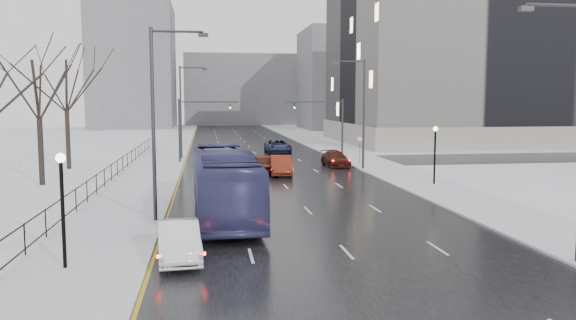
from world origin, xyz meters
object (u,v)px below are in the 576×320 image
bus (224,183)px  streetlight_r_mid (361,108)px  mast_signal_right (332,122)px  sedan_left_near (179,241)px  tree_park_d (43,186)px  sedan_center_near (264,164)px  lamppost_l (62,194)px  lamppost_r_mid (435,147)px  sedan_right_near (281,165)px  mast_signal_left (190,123)px  sedan_right_far (336,159)px  sedan_right_cross (278,146)px  streetlight_l_far (183,107)px  streetlight_l_near (158,115)px  tree_park_e (69,170)px  no_uturn_sign (360,142)px

bus → streetlight_r_mid: bearing=54.0°
mast_signal_right → sedan_left_near: bearing=-112.0°
tree_park_d → sedan_center_near: 17.68m
streetlight_r_mid → sedan_left_near: 31.36m
lamppost_l → lamppost_r_mid: (22.00, 18.00, 0.00)m
streetlight_r_mid → sedan_right_near: 9.38m
mast_signal_right → lamppost_l: bearing=-117.0°
mast_signal_left → sedan_right_far: 15.09m
mast_signal_right → sedan_right_cross: 10.57m
streetlight_r_mid → streetlight_l_far: bearing=143.7°
streetlight_l_near → lamppost_l: streetlight_l_near is taller
streetlight_l_near → sedan_right_far: 27.83m
streetlight_l_far → mast_signal_right: (15.49, -4.00, -1.51)m
lamppost_l → sedan_right_cross: lamppost_l is taller
tree_park_d → sedan_right_cross: size_ratio=2.12×
streetlight_l_far → bus: bearing=-83.8°
sedan_right_far → sedan_left_near: bearing=-116.7°
lamppost_l → sedan_right_near: lamppost_l is taller
tree_park_d → lamppost_r_mid: (28.80, -4.00, 2.94)m
tree_park_d → mast_signal_left: mast_signal_left is taller
tree_park_e → lamppost_l: tree_park_e is taller
mast_signal_left → no_uturn_sign: bearing=-13.6°
lamppost_r_mid → mast_signal_left: mast_signal_left is taller
streetlight_r_mid → streetlight_l_near: (-16.33, -20.00, 0.00)m
no_uturn_sign → sedan_left_near: no_uturn_sign is taller
no_uturn_sign → tree_park_d: bearing=-159.7°
streetlight_l_far → sedan_left_near: streetlight_l_far is taller
mast_signal_left → sedan_left_near: 35.25m
sedan_right_near → lamppost_r_mid: bearing=-30.4°
streetlight_r_mid → sedan_center_near: size_ratio=2.14×
tree_park_d → sedan_right_far: 26.01m
streetlight_r_mid → bus: streetlight_r_mid is taller
sedan_right_cross → sedan_center_near: bearing=-102.5°
mast_signal_left → sedan_right_near: bearing=-53.5°
lamppost_r_mid → bus: 18.28m
streetlight_l_near → sedan_right_cross: 38.81m
streetlight_l_far → tree_park_e: bearing=-141.4°
streetlight_r_mid → sedan_right_cross: size_ratio=1.69×
streetlight_r_mid → sedan_left_near: size_ratio=2.19×
streetlight_l_far → sedan_right_near: 17.61m
bus → sedan_right_near: bearing=70.4°
tree_park_d → sedan_right_near: bearing=10.6°
tree_park_d → streetlight_l_far: (9.63, 18.00, 5.62)m
mast_signal_left → streetlight_l_near: bearing=-91.7°
sedan_center_near → sedan_right_cross: size_ratio=0.79×
lamppost_r_mid → sedan_left_near: size_ratio=0.94×
tree_park_d → streetlight_r_mid: 27.24m
tree_park_d → sedan_right_cross: 30.80m
mast_signal_left → sedan_right_near: 13.55m
sedan_center_near → no_uturn_sign: bearing=23.6°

